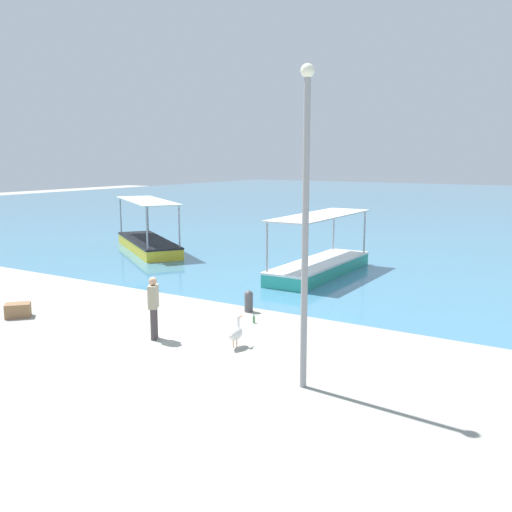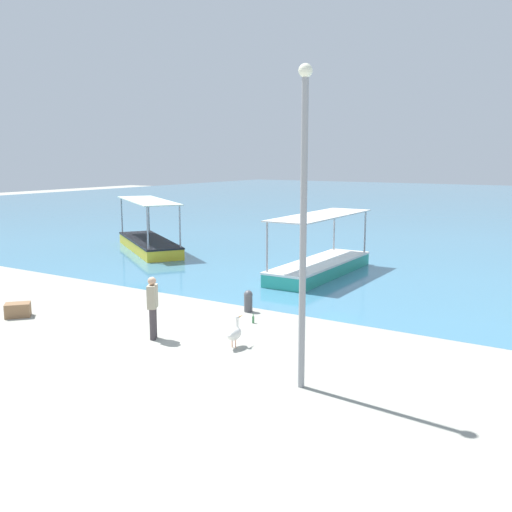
{
  "view_description": "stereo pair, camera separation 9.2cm",
  "coord_description": "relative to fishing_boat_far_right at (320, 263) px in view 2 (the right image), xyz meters",
  "views": [
    {
      "loc": [
        10.68,
        -12.09,
        4.8
      ],
      "look_at": [
        -0.1,
        5.23,
        1.25
      ],
      "focal_mm": 40.0,
      "sensor_mm": 36.0,
      "label": 1
    },
    {
      "loc": [
        10.75,
        -12.04,
        4.8
      ],
      "look_at": [
        -0.1,
        5.23,
        1.25
      ],
      "focal_mm": 40.0,
      "sensor_mm": 36.0,
      "label": 2
    }
  ],
  "objects": [
    {
      "name": "fisherman_standing",
      "position": [
        -0.1,
        -9.94,
        0.42
      ],
      "size": [
        0.39,
        0.46,
        1.69
      ],
      "color": "#433B3F",
      "rests_on": "ground"
    },
    {
      "name": "cargo_crate",
      "position": [
        -5.04,
        -10.54,
        -0.27
      ],
      "size": [
        0.84,
        0.86,
        0.43
      ],
      "primitive_type": "cube",
      "rotation": [
        0.0,
        0.0,
        3.97
      ],
      "color": "olive",
      "rests_on": "ground"
    },
    {
      "name": "ground",
      "position": [
        -0.74,
        -8.84,
        -0.48
      ],
      "size": [
        120.0,
        120.0,
        0.0
      ],
      "primitive_type": "plane",
      "color": "#9B9B90"
    },
    {
      "name": "pelican",
      "position": [
        2.12,
        -9.36,
        -0.11
      ],
      "size": [
        0.34,
        0.81,
        0.8
      ],
      "color": "#E0997A",
      "rests_on": "ground"
    },
    {
      "name": "glass_bottle",
      "position": [
        1.37,
        -7.3,
        -0.38
      ],
      "size": [
        0.07,
        0.07,
        0.27
      ],
      "color": "#3F7F4C",
      "rests_on": "ground"
    },
    {
      "name": "mooring_bollard",
      "position": [
        0.57,
        -6.32,
        -0.12
      ],
      "size": [
        0.28,
        0.28,
        0.69
      ],
      "color": "#47474C",
      "rests_on": "ground"
    },
    {
      "name": "lamp_post",
      "position": [
        4.74,
        -10.7,
        3.17
      ],
      "size": [
        0.28,
        0.28,
        6.58
      ],
      "color": "gray",
      "rests_on": "ground"
    },
    {
      "name": "fishing_boat_near_left",
      "position": [
        -10.23,
        0.89,
        0.01
      ],
      "size": [
        6.81,
        5.47,
        2.62
      ],
      "color": "gold",
      "rests_on": "harbor_water"
    },
    {
      "name": "harbor_water",
      "position": [
        -0.74,
        39.16,
        -0.48
      ],
      "size": [
        110.0,
        90.0,
        0.0
      ],
      "primitive_type": "cube",
      "color": "teal",
      "rests_on": "ground"
    },
    {
      "name": "fishing_boat_far_right",
      "position": [
        0.0,
        0.0,
        0.0
      ],
      "size": [
        1.89,
        6.62,
        2.49
      ],
      "color": "teal",
      "rests_on": "harbor_water"
    }
  ]
}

